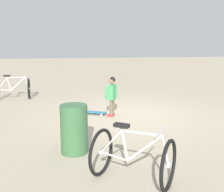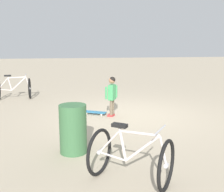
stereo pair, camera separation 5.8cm
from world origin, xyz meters
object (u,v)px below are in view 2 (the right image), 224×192
at_px(bicycle_mid, 14,88).
at_px(bicycle_near, 131,157).
at_px(child_person, 112,92).
at_px(trash_bin, 73,129).
at_px(skateboard, 95,112).

bearing_deg(bicycle_mid, bicycle_near, 23.76).
relative_size(child_person, bicycle_near, 0.83).
distance_m(bicycle_near, trash_bin, 1.45).
height_order(child_person, bicycle_near, child_person).
height_order(skateboard, trash_bin, trash_bin).
height_order(bicycle_mid, trash_bin, trash_bin).
xyz_separation_m(bicycle_near, trash_bin, (-1.21, -0.80, 0.06)).
bearing_deg(child_person, trash_bin, -24.04).
height_order(skateboard, bicycle_near, bicycle_near).
distance_m(bicycle_mid, trash_bin, 5.40).
bearing_deg(skateboard, bicycle_near, 2.83).
relative_size(skateboard, trash_bin, 0.73).
xyz_separation_m(bicycle_mid, trash_bin, (5.03, 1.95, 0.06)).
bearing_deg(skateboard, bicycle_mid, -133.66).
relative_size(bicycle_near, bicycle_mid, 1.15).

